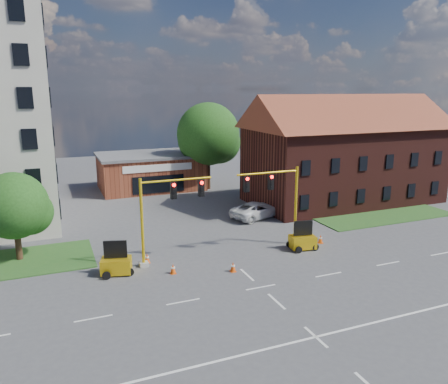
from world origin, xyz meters
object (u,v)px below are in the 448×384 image
at_px(trailer_east, 303,241).
at_px(signal_mast_east, 277,198).
at_px(signal_mast_west, 165,209).
at_px(trailer_west, 116,264).
at_px(pickup_white, 257,210).

bearing_deg(trailer_east, signal_mast_east, 152.36).
distance_m(signal_mast_west, signal_mast_east, 8.71).
bearing_deg(trailer_west, pickup_white, 45.16).
xyz_separation_m(signal_mast_east, trailer_west, (-12.29, -0.57, -3.23)).
relative_size(signal_mast_west, trailer_west, 2.80).
relative_size(signal_mast_west, signal_mast_east, 1.00).
height_order(signal_mast_east, pickup_white, signal_mast_east).
bearing_deg(pickup_white, trailer_west, 101.38).
bearing_deg(signal_mast_west, pickup_white, 35.04).
height_order(signal_mast_west, trailer_east, signal_mast_west).
xyz_separation_m(signal_mast_west, pickup_white, (10.85, 7.61, -3.16)).
xyz_separation_m(signal_mast_west, trailer_west, (-3.58, -0.57, -3.23)).
height_order(trailer_west, trailer_east, trailer_west).
relative_size(signal_mast_east, trailer_east, 2.89).
relative_size(trailer_east, pickup_white, 0.39).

